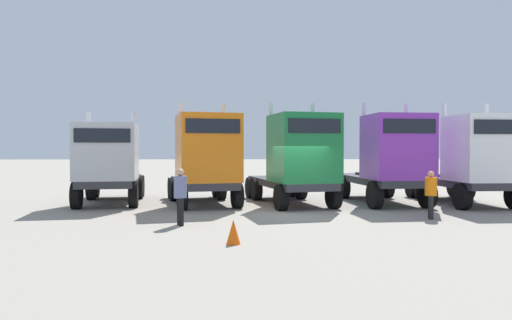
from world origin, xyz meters
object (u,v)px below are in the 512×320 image
(semi_truck_silver, at_px, (109,162))
(semi_truck_orange, at_px, (206,158))
(semi_truck_white, at_px, (474,160))
(visitor_with_camera, at_px, (180,192))
(semi_truck_purple, at_px, (389,159))
(semi_truck_green, at_px, (298,159))
(traffic_cone_near, at_px, (233,232))
(visitor_in_hivis, at_px, (431,191))

(semi_truck_silver, relative_size, semi_truck_orange, 1.00)
(semi_truck_white, height_order, visitor_with_camera, semi_truck_white)
(semi_truck_purple, relative_size, semi_truck_white, 1.08)
(semi_truck_green, relative_size, visitor_with_camera, 3.66)
(semi_truck_white, xyz_separation_m, traffic_cone_near, (-10.01, -7.34, -1.64))
(visitor_in_hivis, distance_m, visitor_with_camera, 8.44)
(semi_truck_white, relative_size, visitor_with_camera, 3.43)
(semi_truck_white, distance_m, traffic_cone_near, 12.52)
(semi_truck_silver, bearing_deg, visitor_with_camera, 25.86)
(semi_truck_purple, relative_size, traffic_cone_near, 10.62)
(traffic_cone_near, bearing_deg, semi_truck_green, 70.70)
(semi_truck_silver, relative_size, visitor_in_hivis, 3.72)
(semi_truck_orange, distance_m, visitor_in_hivis, 8.88)
(semi_truck_silver, distance_m, semi_truck_white, 15.40)
(semi_truck_orange, bearing_deg, semi_truck_purple, 77.09)
(visitor_with_camera, relative_size, traffic_cone_near, 2.86)
(semi_truck_green, relative_size, semi_truck_white, 1.07)
(semi_truck_silver, distance_m, semi_truck_orange, 4.21)
(visitor_in_hivis, bearing_deg, visitor_with_camera, 25.94)
(semi_truck_orange, relative_size, semi_truck_green, 0.94)
(semi_truck_green, relative_size, semi_truck_purple, 0.99)
(semi_truck_green, xyz_separation_m, semi_truck_purple, (3.93, 0.25, -0.02))
(traffic_cone_near, bearing_deg, semi_truck_white, 36.24)
(semi_truck_silver, xyz_separation_m, visitor_in_hivis, (12.06, -4.51, -0.88))
(semi_truck_green, distance_m, semi_truck_white, 7.35)
(semi_truck_white, bearing_deg, semi_truck_orange, -94.63)
(semi_truck_green, bearing_deg, semi_truck_orange, -105.85)
(semi_truck_silver, relative_size, semi_truck_purple, 0.93)
(traffic_cone_near, bearing_deg, visitor_in_hivis, 30.49)
(semi_truck_green, xyz_separation_m, semi_truck_white, (7.35, -0.27, -0.02))
(semi_truck_orange, bearing_deg, semi_truck_white, 74.47)
(semi_truck_silver, xyz_separation_m, semi_truck_green, (8.01, -0.85, 0.14))
(semi_truck_silver, xyz_separation_m, semi_truck_orange, (4.16, -0.60, 0.17))
(semi_truck_white, bearing_deg, visitor_in_hivis, -46.19)
(semi_truck_silver, relative_size, semi_truck_white, 1.00)
(visitor_with_camera, height_order, traffic_cone_near, visitor_with_camera)
(visitor_with_camera, bearing_deg, semi_truck_green, -149.98)
(semi_truck_orange, relative_size, semi_truck_purple, 0.92)
(semi_truck_purple, distance_m, visitor_with_camera, 9.65)
(semi_truck_green, relative_size, visitor_in_hivis, 3.96)
(semi_truck_white, xyz_separation_m, visitor_with_camera, (-11.68, -4.37, -0.92))
(traffic_cone_near, bearing_deg, visitor_with_camera, 119.27)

